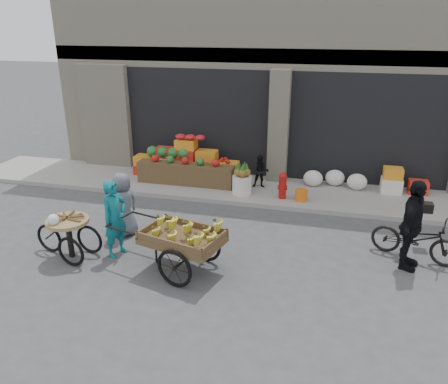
% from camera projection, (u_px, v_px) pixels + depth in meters
% --- Properties ---
extents(ground, '(80.00, 80.00, 0.00)m').
position_uv_depth(ground, '(241.00, 269.00, 8.48)').
color(ground, '#424244').
rests_on(ground, ground).
extents(sidewalk, '(18.00, 2.20, 0.12)m').
position_uv_depth(sidewalk, '(272.00, 192.00, 12.16)').
color(sidewalk, gray).
rests_on(sidewalk, ground).
extents(building, '(14.00, 6.45, 7.00)m').
position_uv_depth(building, '(293.00, 57.00, 14.50)').
color(building, beige).
rests_on(building, ground).
extents(fruit_display, '(3.10, 1.12, 1.24)m').
position_uv_depth(fruit_display, '(190.00, 161.00, 12.76)').
color(fruit_display, red).
rests_on(fruit_display, sidewalk).
extents(pineapple_bin, '(0.52, 0.52, 0.50)m').
position_uv_depth(pineapple_bin, '(242.00, 185.00, 11.77)').
color(pineapple_bin, silver).
rests_on(pineapple_bin, sidewalk).
extents(fire_hydrant, '(0.22, 0.22, 0.71)m').
position_uv_depth(fire_hydrant, '(283.00, 184.00, 11.42)').
color(fire_hydrant, '#A5140F').
rests_on(fire_hydrant, sidewalk).
extents(orange_bucket, '(0.32, 0.32, 0.30)m').
position_uv_depth(orange_bucket, '(301.00, 195.00, 11.35)').
color(orange_bucket, orange).
rests_on(orange_bucket, sidewalk).
extents(right_bay_goods, '(3.35, 0.60, 0.70)m').
position_uv_depth(right_bay_goods, '(370.00, 181.00, 11.98)').
color(right_bay_goods, silver).
rests_on(right_bay_goods, sidewalk).
extents(seated_person, '(0.51, 0.43, 0.93)m').
position_uv_depth(seated_person, '(261.00, 172.00, 12.14)').
color(seated_person, black).
rests_on(seated_person, sidewalk).
extents(banana_cart, '(2.66, 1.58, 1.04)m').
position_uv_depth(banana_cart, '(180.00, 235.00, 8.17)').
color(banana_cart, brown).
rests_on(banana_cart, ground).
extents(vendor_woman, '(0.55, 0.68, 1.61)m').
position_uv_depth(vendor_woman, '(115.00, 218.00, 8.73)').
color(vendor_woman, '#0E6672').
rests_on(vendor_woman, ground).
extents(tricycle_cart, '(1.45, 0.96, 0.95)m').
position_uv_depth(tricycle_cart, '(69.00, 232.00, 8.72)').
color(tricycle_cart, '#9E7F51').
rests_on(tricycle_cart, ground).
extents(vendor_grey, '(0.73, 0.84, 1.45)m').
position_uv_depth(vendor_grey, '(124.00, 204.00, 9.60)').
color(vendor_grey, slate).
rests_on(vendor_grey, ground).
extents(bicycle, '(1.82, 1.10, 0.90)m').
position_uv_depth(bicycle, '(416.00, 238.00, 8.70)').
color(bicycle, black).
rests_on(bicycle, ground).
extents(cyclist, '(0.74, 1.14, 1.79)m').
position_uv_depth(cyclist, '(412.00, 225.00, 8.22)').
color(cyclist, black).
rests_on(cyclist, ground).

